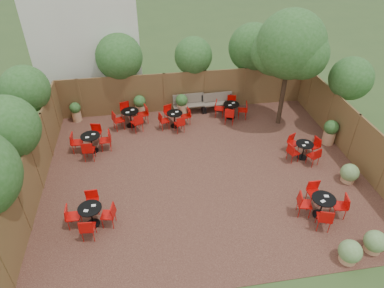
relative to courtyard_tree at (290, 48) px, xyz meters
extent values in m
plane|color=#354F23|center=(-4.14, -2.98, -3.62)|extent=(80.00, 80.00, 0.00)
cube|color=#3B1E18|center=(-4.14, -2.98, -3.61)|extent=(12.00, 10.00, 0.02)
cube|color=brown|center=(-4.14, 2.02, -2.62)|extent=(12.00, 0.08, 2.00)
cube|color=brown|center=(-10.14, -2.98, -2.62)|extent=(0.08, 10.00, 2.00)
cube|color=brown|center=(1.86, -2.98, -2.62)|extent=(0.08, 10.00, 2.00)
cube|color=silver|center=(-8.64, 5.02, 0.38)|extent=(5.00, 4.00, 8.00)
sphere|color=#23511A|center=(-10.74, 0.02, -1.05)|extent=(1.90, 1.90, 1.90)
sphere|color=#23511A|center=(-10.64, -2.98, -0.98)|extent=(2.14, 2.14, 2.14)
sphere|color=#23511A|center=(-7.14, 2.72, -0.97)|extent=(2.19, 2.19, 2.19)
sphere|color=#23511A|center=(-3.64, 2.62, -1.08)|extent=(1.82, 1.82, 1.82)
sphere|color=#23511A|center=(-0.64, 2.82, -0.91)|extent=(2.39, 2.39, 2.39)
sphere|color=#23511A|center=(2.46, -0.98, -1.08)|extent=(1.81, 1.81, 1.81)
cylinder|color=black|center=(0.01, 0.01, -1.63)|extent=(0.21, 0.21, 3.96)
sphere|color=#23511A|center=(0.01, 0.01, 0.15)|extent=(2.87, 2.87, 2.87)
sphere|color=#23511A|center=(-0.49, 0.41, -0.28)|extent=(2.01, 2.01, 2.01)
sphere|color=#23511A|center=(0.41, -0.39, -0.12)|extent=(2.10, 2.10, 2.10)
cube|color=brown|center=(-4.02, 1.57, -3.17)|extent=(1.55, 0.52, 0.05)
cube|color=brown|center=(-4.02, 1.77, -2.89)|extent=(1.53, 0.18, 0.46)
cube|color=black|center=(-4.72, 1.57, -3.40)|extent=(0.08, 0.46, 0.41)
cube|color=black|center=(-3.33, 1.57, -3.40)|extent=(0.08, 0.46, 0.41)
cube|color=brown|center=(-2.56, 1.57, -3.18)|extent=(1.49, 0.52, 0.05)
cube|color=brown|center=(-2.56, 1.77, -2.92)|extent=(1.47, 0.19, 0.44)
cube|color=black|center=(-3.22, 1.57, -3.41)|extent=(0.08, 0.44, 0.39)
cube|color=black|center=(-1.89, 1.57, -3.41)|extent=(0.08, 0.44, 0.39)
cylinder|color=black|center=(-0.76, -5.84, -3.59)|extent=(0.45, 0.45, 0.03)
cylinder|color=black|center=(-0.76, -5.84, -3.23)|extent=(0.05, 0.05, 0.71)
cylinder|color=black|center=(-0.76, -5.84, -2.86)|extent=(0.77, 0.77, 0.03)
cube|color=white|center=(-0.63, -5.76, -2.84)|extent=(0.16, 0.12, 0.02)
cube|color=white|center=(-0.86, -5.97, -2.84)|extent=(0.16, 0.12, 0.02)
cylinder|color=black|center=(-8.48, -0.94, -3.59)|extent=(0.46, 0.46, 0.03)
cylinder|color=black|center=(-8.48, -0.94, -3.22)|extent=(0.05, 0.05, 0.73)
cylinder|color=black|center=(-8.48, -0.94, -2.85)|extent=(0.79, 0.79, 0.03)
cube|color=white|center=(-8.35, -0.86, -2.82)|extent=(0.15, 0.12, 0.02)
cube|color=white|center=(-8.58, -1.07, -2.82)|extent=(0.15, 0.12, 0.02)
cylinder|color=black|center=(-6.86, 0.82, -3.59)|extent=(0.46, 0.46, 0.03)
cylinder|color=black|center=(-6.86, 0.82, -3.21)|extent=(0.05, 0.05, 0.74)
cylinder|color=black|center=(-6.86, 0.82, -2.83)|extent=(0.80, 0.80, 0.03)
cube|color=white|center=(-6.73, 0.90, -2.81)|extent=(0.18, 0.15, 0.02)
cube|color=white|center=(-6.96, 0.69, -2.81)|extent=(0.18, 0.15, 0.02)
cylinder|color=black|center=(-4.85, 0.46, -3.59)|extent=(0.42, 0.42, 0.03)
cylinder|color=black|center=(-4.85, 0.46, -3.25)|extent=(0.05, 0.05, 0.67)
cylinder|color=black|center=(-4.85, 0.46, -2.91)|extent=(0.72, 0.72, 0.03)
cube|color=white|center=(-4.74, 0.54, -2.89)|extent=(0.15, 0.12, 0.01)
cube|color=white|center=(-4.95, 0.35, -2.89)|extent=(0.15, 0.12, 0.01)
cylinder|color=black|center=(-0.01, -2.76, -3.59)|extent=(0.41, 0.41, 0.03)
cylinder|color=black|center=(-0.01, -2.76, -3.26)|extent=(0.05, 0.05, 0.65)
cylinder|color=black|center=(-0.01, -2.76, -2.93)|extent=(0.70, 0.70, 0.03)
cube|color=white|center=(0.10, -2.69, -2.91)|extent=(0.16, 0.14, 0.01)
cube|color=white|center=(-0.11, -2.87, -2.91)|extent=(0.16, 0.14, 0.01)
cylinder|color=black|center=(-2.11, 0.82, -3.59)|extent=(0.44, 0.44, 0.03)
cylinder|color=black|center=(-2.11, 0.82, -3.23)|extent=(0.05, 0.05, 0.70)
cylinder|color=black|center=(-2.11, 0.82, -2.87)|extent=(0.76, 0.76, 0.03)
cube|color=white|center=(-1.99, 0.90, -2.85)|extent=(0.17, 0.15, 0.01)
cube|color=white|center=(-2.21, 0.70, -2.85)|extent=(0.17, 0.15, 0.01)
cylinder|color=black|center=(-8.17, -5.06, -3.59)|extent=(0.43, 0.43, 0.03)
cylinder|color=black|center=(-8.17, -5.06, -3.24)|extent=(0.05, 0.05, 0.69)
cylinder|color=black|center=(-8.17, -5.06, -2.88)|extent=(0.75, 0.75, 0.03)
cube|color=white|center=(-8.05, -4.98, -2.86)|extent=(0.14, 0.11, 0.01)
cube|color=white|center=(-8.27, -5.18, -2.86)|extent=(0.14, 0.11, 0.01)
cylinder|color=tan|center=(-6.39, 1.72, -3.33)|extent=(0.48, 0.48, 0.55)
sphere|color=#23511A|center=(-6.39, 1.72, -2.83)|extent=(0.58, 0.58, 0.58)
cylinder|color=tan|center=(-4.39, 1.52, -3.33)|extent=(0.48, 0.48, 0.55)
sphere|color=#23511A|center=(-4.39, 1.52, -2.83)|extent=(0.58, 0.58, 0.58)
cylinder|color=tan|center=(-9.40, 1.72, -3.36)|extent=(0.43, 0.43, 0.49)
sphere|color=#23511A|center=(-9.40, 1.72, -2.92)|extent=(0.51, 0.51, 0.51)
cylinder|color=tan|center=(1.51, -1.94, -3.31)|extent=(0.50, 0.50, 0.58)
sphere|color=#23511A|center=(1.51, -1.94, -2.80)|extent=(0.61, 0.61, 0.61)
cylinder|color=tan|center=(0.16, -7.41, -3.49)|extent=(0.48, 0.48, 0.22)
sphere|color=#5C7E41|center=(0.16, -7.41, -3.22)|extent=(0.66, 0.66, 0.66)
cylinder|color=tan|center=(-0.76, -7.63, -3.49)|extent=(0.49, 0.49, 0.22)
sphere|color=#5C7E41|center=(-0.76, -7.63, -3.22)|extent=(0.66, 0.66, 0.66)
cylinder|color=tan|center=(1.07, -4.38, -3.49)|extent=(0.49, 0.49, 0.22)
sphere|color=#5C7E41|center=(1.07, -4.38, -3.21)|extent=(0.67, 0.67, 0.67)
camera|label=1|loc=(-6.22, -13.11, 4.93)|focal=32.21mm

